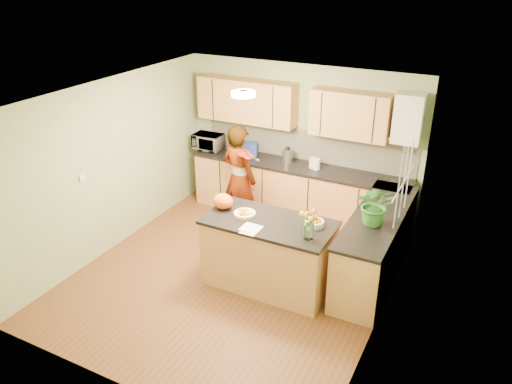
% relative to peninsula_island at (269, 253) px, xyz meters
% --- Properties ---
extents(floor, '(4.50, 4.50, 0.00)m').
position_rel_peninsula_island_xyz_m(floor, '(-0.51, -0.02, -0.48)').
color(floor, brown).
rests_on(floor, ground).
extents(ceiling, '(4.00, 4.50, 0.02)m').
position_rel_peninsula_island_xyz_m(ceiling, '(-0.51, -0.02, 2.02)').
color(ceiling, silver).
rests_on(ceiling, wall_back).
extents(wall_back, '(4.00, 0.02, 2.50)m').
position_rel_peninsula_island_xyz_m(wall_back, '(-0.51, 2.23, 0.77)').
color(wall_back, '#8EA173').
rests_on(wall_back, floor).
extents(wall_front, '(4.00, 0.02, 2.50)m').
position_rel_peninsula_island_xyz_m(wall_front, '(-0.51, -2.27, 0.77)').
color(wall_front, '#8EA173').
rests_on(wall_front, floor).
extents(wall_left, '(0.02, 4.50, 2.50)m').
position_rel_peninsula_island_xyz_m(wall_left, '(-2.51, -0.02, 0.77)').
color(wall_left, '#8EA173').
rests_on(wall_left, floor).
extents(wall_right, '(0.02, 4.50, 2.50)m').
position_rel_peninsula_island_xyz_m(wall_right, '(1.49, -0.02, 0.77)').
color(wall_right, '#8EA173').
rests_on(wall_right, floor).
extents(back_counter, '(3.64, 0.62, 0.94)m').
position_rel_peninsula_island_xyz_m(back_counter, '(-0.41, 1.93, -0.01)').
color(back_counter, tan).
rests_on(back_counter, floor).
extents(right_counter, '(0.62, 2.24, 0.94)m').
position_rel_peninsula_island_xyz_m(right_counter, '(1.19, 0.83, -0.01)').
color(right_counter, tan).
rests_on(right_counter, floor).
extents(splashback, '(3.60, 0.02, 0.52)m').
position_rel_peninsula_island_xyz_m(splashback, '(-0.41, 2.22, 0.72)').
color(splashback, beige).
rests_on(splashback, back_counter).
extents(upper_cabinets, '(3.20, 0.34, 0.70)m').
position_rel_peninsula_island_xyz_m(upper_cabinets, '(-0.68, 2.06, 1.37)').
color(upper_cabinets, tan).
rests_on(upper_cabinets, wall_back).
extents(boiler, '(0.40, 0.30, 0.86)m').
position_rel_peninsula_island_xyz_m(boiler, '(1.19, 2.07, 1.42)').
color(boiler, white).
rests_on(boiler, wall_back).
extents(window_right, '(0.01, 1.30, 1.05)m').
position_rel_peninsula_island_xyz_m(window_right, '(1.49, 0.58, 1.07)').
color(window_right, white).
rests_on(window_right, wall_right).
extents(light_switch, '(0.02, 0.09, 0.09)m').
position_rel_peninsula_island_xyz_m(light_switch, '(-2.49, -0.62, 0.82)').
color(light_switch, white).
rests_on(light_switch, wall_left).
extents(ceiling_lamp, '(0.30, 0.30, 0.07)m').
position_rel_peninsula_island_xyz_m(ceiling_lamp, '(-0.51, 0.28, 1.98)').
color(ceiling_lamp, '#FFEABF').
rests_on(ceiling_lamp, ceiling).
extents(peninsula_island, '(1.66, 0.85, 0.95)m').
position_rel_peninsula_island_xyz_m(peninsula_island, '(0.00, 0.00, 0.00)').
color(peninsula_island, tan).
rests_on(peninsula_island, floor).
extents(fruit_dish, '(0.28, 0.28, 0.10)m').
position_rel_peninsula_island_xyz_m(fruit_dish, '(-0.35, 0.00, 0.51)').
color(fruit_dish, beige).
rests_on(fruit_dish, peninsula_island).
extents(orange_bowl, '(0.24, 0.24, 0.14)m').
position_rel_peninsula_island_xyz_m(orange_bowl, '(0.55, 0.15, 0.53)').
color(orange_bowl, beige).
rests_on(orange_bowl, peninsula_island).
extents(flower_vase, '(0.23, 0.23, 0.43)m').
position_rel_peninsula_island_xyz_m(flower_vase, '(0.60, -0.18, 0.76)').
color(flower_vase, silver).
rests_on(flower_vase, peninsula_island).
extents(orange_bag, '(0.33, 0.31, 0.21)m').
position_rel_peninsula_island_xyz_m(orange_bag, '(-0.70, 0.05, 0.58)').
color(orange_bag, '#FF5D15').
rests_on(orange_bag, peninsula_island).
extents(papers, '(0.20, 0.28, 0.01)m').
position_rel_peninsula_island_xyz_m(papers, '(-0.10, -0.30, 0.48)').
color(papers, white).
rests_on(papers, peninsula_island).
extents(violinist, '(0.72, 0.56, 1.73)m').
position_rel_peninsula_island_xyz_m(violinist, '(-1.08, 1.18, 0.39)').
color(violinist, '#ECA790').
rests_on(violinist, floor).
extents(violin, '(0.64, 0.56, 0.16)m').
position_rel_peninsula_island_xyz_m(violin, '(-0.88, 0.96, 0.91)').
color(violin, '#500A05').
rests_on(violin, violinist).
extents(microwave, '(0.50, 0.35, 0.28)m').
position_rel_peninsula_island_xyz_m(microwave, '(-2.09, 1.91, 0.60)').
color(microwave, white).
rests_on(microwave, back_counter).
extents(blue_box, '(0.36, 0.31, 0.24)m').
position_rel_peninsula_island_xyz_m(blue_box, '(-1.30, 1.91, 0.59)').
color(blue_box, '#203795').
rests_on(blue_box, back_counter).
extents(kettle, '(0.17, 0.17, 0.32)m').
position_rel_peninsula_island_xyz_m(kettle, '(-0.61, 1.96, 0.59)').
color(kettle, '#BCBBC0').
rests_on(kettle, back_counter).
extents(jar_cream, '(0.12, 0.12, 0.17)m').
position_rel_peninsula_island_xyz_m(jar_cream, '(-0.17, 1.95, 0.55)').
color(jar_cream, beige).
rests_on(jar_cream, back_counter).
extents(jar_white, '(0.14, 0.14, 0.18)m').
position_rel_peninsula_island_xyz_m(jar_white, '(-0.09, 1.92, 0.55)').
color(jar_white, white).
rests_on(jar_white, back_counter).
extents(potted_plant, '(0.57, 0.53, 0.54)m').
position_rel_peninsula_island_xyz_m(potted_plant, '(1.19, 0.55, 0.73)').
color(potted_plant, '#327D29').
rests_on(potted_plant, right_counter).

